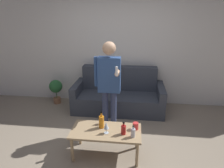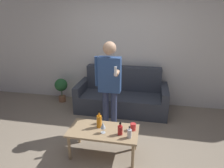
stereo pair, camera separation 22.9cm
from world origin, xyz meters
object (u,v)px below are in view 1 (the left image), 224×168
couch (119,95)px  bottle_orange (101,122)px  person_standing_front (109,81)px  coffee_table (106,133)px

couch → bottle_orange: size_ratio=7.55×
bottle_orange → person_standing_front: 0.72m
couch → person_standing_front: size_ratio=1.19×
couch → bottle_orange: 1.52m
person_standing_front → couch: bearing=84.8°
bottle_orange → person_standing_front: person_standing_front is taller
coffee_table → person_standing_front: size_ratio=0.63×
couch → coffee_table: couch is taller
couch → coffee_table: bearing=-91.8°
couch → person_standing_front: bearing=-95.2°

